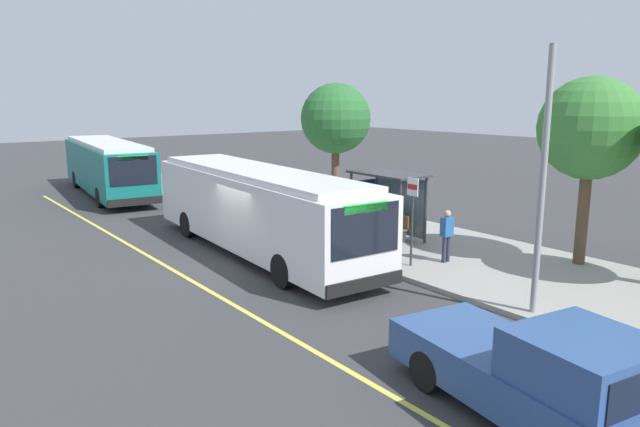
{
  "coord_description": "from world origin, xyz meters",
  "views": [
    {
      "loc": [
        16.23,
        -9.16,
        5.38
      ],
      "look_at": [
        2.02,
        1.62,
        1.78
      ],
      "focal_mm": 32.76,
      "sensor_mm": 36.0,
      "label": 1
    }
  ],
  "objects": [
    {
      "name": "ground_plane",
      "position": [
        0.0,
        0.0,
        0.0
      ],
      "size": [
        120.0,
        120.0,
        0.0
      ],
      "primitive_type": "plane",
      "color": "#38383A"
    },
    {
      "name": "sidewalk_curb",
      "position": [
        0.0,
        6.0,
        0.07
      ],
      "size": [
        44.0,
        6.4,
        0.15
      ],
      "primitive_type": "cube",
      "color": "gray",
      "rests_on": "ground_plane"
    },
    {
      "name": "lane_stripe_center",
      "position": [
        0.0,
        -2.2,
        0.0
      ],
      "size": [
        36.0,
        0.14,
        0.01
      ],
      "primitive_type": "cube",
      "color": "#E0D64C",
      "rests_on": "ground_plane"
    },
    {
      "name": "transit_bus_main",
      "position": [
        -0.72,
        1.01,
        1.62
      ],
      "size": [
        12.23,
        3.29,
        2.95
      ],
      "color": "white",
      "rests_on": "ground_plane"
    },
    {
      "name": "transit_bus_second",
      "position": [
        -16.24,
        0.81,
        1.62
      ],
      "size": [
        12.17,
        3.83,
        2.95
      ],
      "color": "#146B66",
      "rests_on": "ground_plane"
    },
    {
      "name": "pickup_truck",
      "position": [
        11.43,
        -0.92,
        0.86
      ],
      "size": [
        5.64,
        2.77,
        1.85
      ],
      "color": "#2D4C84",
      "rests_on": "ground_plane"
    },
    {
      "name": "bus_shelter",
      "position": [
        0.69,
        5.77,
        1.92
      ],
      "size": [
        2.9,
        1.6,
        2.48
      ],
      "color": "#333338",
      "rests_on": "sidewalk_curb"
    },
    {
      "name": "waiting_bench",
      "position": [
        0.96,
        5.67,
        0.63
      ],
      "size": [
        1.6,
        0.48,
        0.95
      ],
      "color": "brown",
      "rests_on": "sidewalk_curb"
    },
    {
      "name": "route_sign_post",
      "position": [
        3.91,
        3.76,
        1.96
      ],
      "size": [
        0.44,
        0.08,
        2.8
      ],
      "color": "#333338",
      "rests_on": "sidewalk_curb"
    },
    {
      "name": "pedestrian_commuter",
      "position": [
        4.3,
        4.95,
        1.12
      ],
      "size": [
        0.24,
        0.4,
        1.69
      ],
      "color": "#282D47",
      "rests_on": "sidewalk_curb"
    },
    {
      "name": "street_tree_near_shelter",
      "position": [
        6.96,
        8.21,
        4.38
      ],
      "size": [
        3.14,
        3.14,
        5.83
      ],
      "color": "brown",
      "rests_on": "sidewalk_curb"
    },
    {
      "name": "street_tree_upstreet",
      "position": [
        -4.28,
        7.27,
        4.35
      ],
      "size": [
        3.12,
        3.12,
        5.8
      ],
      "color": "brown",
      "rests_on": "sidewalk_curb"
    },
    {
      "name": "utility_pole",
      "position": [
        8.54,
        3.27,
        3.35
      ],
      "size": [
        0.16,
        0.16,
        6.4
      ],
      "primitive_type": "cylinder",
      "color": "gray",
      "rests_on": "sidewalk_curb"
    }
  ]
}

